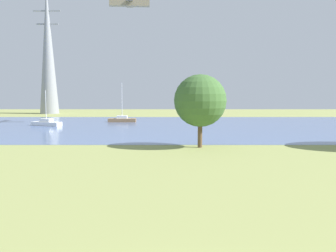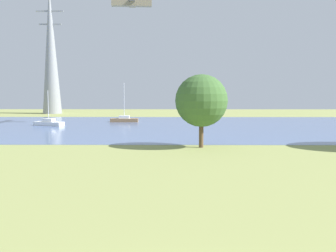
# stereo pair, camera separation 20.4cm
# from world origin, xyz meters

# --- Properties ---
(ground_plane) EXTENTS (160.00, 160.00, 0.00)m
(ground_plane) POSITION_xyz_m (0.00, 22.00, 0.00)
(ground_plane) COLOR #8C9351
(water_surface) EXTENTS (140.00, 40.00, 0.02)m
(water_surface) POSITION_xyz_m (0.00, 50.00, 0.01)
(water_surface) COLOR #546B9A
(water_surface) RESTS_ON ground
(sailboat_brown) EXTENTS (4.80, 1.51, 6.83)m
(sailboat_brown) POSITION_xyz_m (-8.10, 57.79, 0.46)
(sailboat_brown) COLOR brown
(sailboat_brown) RESTS_ON water_surface
(sailboat_white) EXTENTS (5.03, 2.95, 5.51)m
(sailboat_white) POSITION_xyz_m (-19.12, 50.86, 0.45)
(sailboat_white) COLOR white
(sailboat_white) RESTS_ON water_surface
(tree_mid_shore) EXTENTS (5.08, 5.08, 7.09)m
(tree_mid_shore) POSITION_xyz_m (3.01, 28.39, 4.54)
(tree_mid_shore) COLOR brown
(tree_mid_shore) RESTS_ON ground
(electricity_pylon) EXTENTS (6.40, 4.40, 29.78)m
(electricity_pylon) POSITION_xyz_m (-28.18, 81.88, 14.90)
(electricity_pylon) COLOR gray
(electricity_pylon) RESTS_ON ground
(light_aircraft) EXTENTS (6.47, 8.46, 2.10)m
(light_aircraft) POSITION_xyz_m (-6.31, 54.05, 19.51)
(light_aircraft) COLOR gray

